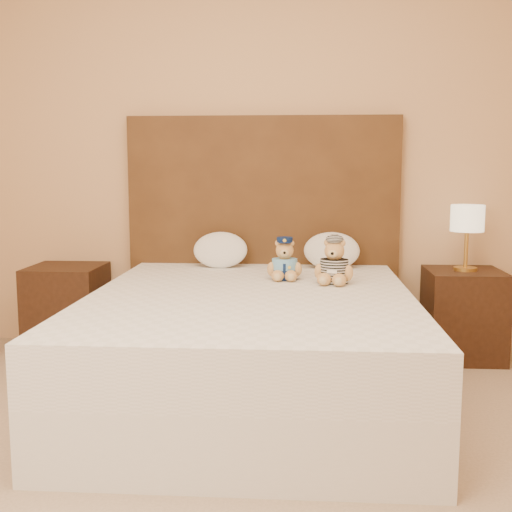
% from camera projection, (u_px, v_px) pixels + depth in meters
% --- Properties ---
extents(bed, '(1.60, 2.00, 0.55)m').
position_uv_depth(bed, '(251.00, 346.00, 3.25)').
color(bed, white).
rests_on(bed, ground).
extents(headboard, '(1.75, 0.08, 1.50)m').
position_uv_depth(headboard, '(263.00, 233.00, 4.18)').
color(headboard, '#523318').
rests_on(headboard, ground).
extents(nightstand_left, '(0.45, 0.45, 0.55)m').
position_uv_depth(nightstand_left, '(67.00, 308.00, 4.12)').
color(nightstand_left, '#351D10').
rests_on(nightstand_left, ground).
extents(nightstand_right, '(0.45, 0.45, 0.55)m').
position_uv_depth(nightstand_right, '(463.00, 314.00, 3.95)').
color(nightstand_right, '#351D10').
rests_on(nightstand_right, ground).
extents(lamp, '(0.20, 0.20, 0.40)m').
position_uv_depth(lamp, '(467.00, 222.00, 3.87)').
color(lamp, gold).
rests_on(lamp, nightstand_right).
extents(teddy_police, '(0.21, 0.20, 0.24)m').
position_uv_depth(teddy_police, '(285.00, 259.00, 3.58)').
color(teddy_police, '#B48246').
rests_on(teddy_police, bed).
extents(teddy_prisoner, '(0.26, 0.25, 0.25)m').
position_uv_depth(teddy_prisoner, '(334.00, 261.00, 3.45)').
color(teddy_prisoner, '#B48246').
rests_on(teddy_prisoner, bed).
extents(pillow_left, '(0.34, 0.22, 0.24)m').
position_uv_depth(pillow_left, '(220.00, 248.00, 4.03)').
color(pillow_left, white).
rests_on(pillow_left, bed).
extents(pillow_right, '(0.35, 0.22, 0.24)m').
position_uv_depth(pillow_right, '(332.00, 249.00, 3.98)').
color(pillow_right, white).
rests_on(pillow_right, bed).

